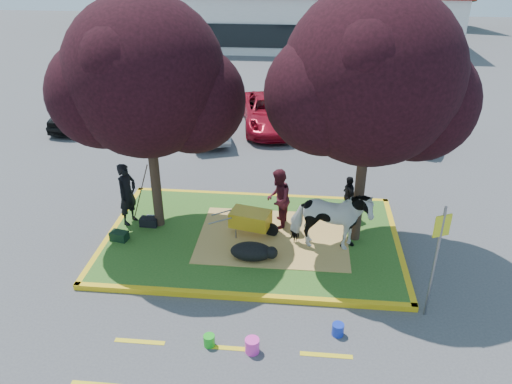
# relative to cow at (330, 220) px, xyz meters

# --- Properties ---
(ground) EXTENTS (90.00, 90.00, 0.00)m
(ground) POSITION_rel_cow_xyz_m (-2.14, 0.43, -1.05)
(ground) COLOR #424244
(ground) RESTS_ON ground
(median_island) EXTENTS (8.00, 5.00, 0.15)m
(median_island) POSITION_rel_cow_xyz_m (-2.14, 0.43, -0.97)
(median_island) COLOR #2A5B1C
(median_island) RESTS_ON ground
(curb_near) EXTENTS (8.30, 0.16, 0.15)m
(curb_near) POSITION_rel_cow_xyz_m (-2.14, -2.15, -0.97)
(curb_near) COLOR yellow
(curb_near) RESTS_ON ground
(curb_far) EXTENTS (8.30, 0.16, 0.15)m
(curb_far) POSITION_rel_cow_xyz_m (-2.14, 3.01, -0.97)
(curb_far) COLOR yellow
(curb_far) RESTS_ON ground
(curb_left) EXTENTS (0.16, 5.30, 0.15)m
(curb_left) POSITION_rel_cow_xyz_m (-6.22, 0.43, -0.97)
(curb_left) COLOR yellow
(curb_left) RESTS_ON ground
(curb_right) EXTENTS (0.16, 5.30, 0.15)m
(curb_right) POSITION_rel_cow_xyz_m (1.94, 0.43, -0.97)
(curb_right) COLOR yellow
(curb_right) RESTS_ON ground
(straw_bedding) EXTENTS (4.20, 3.00, 0.01)m
(straw_bedding) POSITION_rel_cow_xyz_m (-1.54, 0.43, -0.89)
(straw_bedding) COLOR tan
(straw_bedding) RESTS_ON median_island
(tree_purple_left) EXTENTS (5.06, 4.20, 6.51)m
(tree_purple_left) POSITION_rel_cow_xyz_m (-4.92, 0.81, 3.31)
(tree_purple_left) COLOR black
(tree_purple_left) RESTS_ON median_island
(tree_purple_right) EXTENTS (5.30, 4.40, 6.82)m
(tree_purple_right) POSITION_rel_cow_xyz_m (0.78, 0.61, 3.51)
(tree_purple_right) COLOR black
(tree_purple_right) RESTS_ON median_island
(fire_lane_stripe_a) EXTENTS (1.10, 0.12, 0.01)m
(fire_lane_stripe_a) POSITION_rel_cow_xyz_m (-4.14, -3.77, -1.04)
(fire_lane_stripe_a) COLOR yellow
(fire_lane_stripe_a) RESTS_ON ground
(fire_lane_stripe_b) EXTENTS (1.10, 0.12, 0.01)m
(fire_lane_stripe_b) POSITION_rel_cow_xyz_m (-2.14, -3.77, -1.04)
(fire_lane_stripe_b) COLOR yellow
(fire_lane_stripe_b) RESTS_ON ground
(fire_lane_stripe_c) EXTENTS (1.10, 0.12, 0.01)m
(fire_lane_stripe_c) POSITION_rel_cow_xyz_m (-0.14, -3.77, -1.04)
(fire_lane_stripe_c) COLOR yellow
(fire_lane_stripe_c) RESTS_ON ground
(retail_building) EXTENTS (20.40, 8.40, 4.40)m
(retail_building) POSITION_rel_cow_xyz_m (-0.14, 28.41, 1.20)
(retail_building) COLOR silver
(retail_building) RESTS_ON ground
(cow) EXTENTS (2.15, 1.02, 1.79)m
(cow) POSITION_rel_cow_xyz_m (0.00, 0.00, 0.00)
(cow) COLOR white
(cow) RESTS_ON median_island
(calf) EXTENTS (1.17, 0.75, 0.48)m
(calf) POSITION_rel_cow_xyz_m (-2.04, -0.69, -0.66)
(calf) COLOR black
(calf) RESTS_ON median_island
(handler) EXTENTS (0.66, 0.80, 1.88)m
(handler) POSITION_rel_cow_xyz_m (-5.84, 0.87, 0.04)
(handler) COLOR black
(handler) RESTS_ON median_island
(visitor_a) EXTENTS (0.76, 0.94, 1.81)m
(visitor_a) POSITION_rel_cow_xyz_m (-1.45, 1.05, 0.01)
(visitor_a) COLOR #4C151F
(visitor_a) RESTS_ON median_island
(visitor_b) EXTENTS (0.52, 0.84, 1.33)m
(visitor_b) POSITION_rel_cow_xyz_m (0.62, 1.86, -0.23)
(visitor_b) COLOR black
(visitor_b) RESTS_ON median_island
(wheelbarrow) EXTENTS (1.99, 0.89, 0.75)m
(wheelbarrow) POSITION_rel_cow_xyz_m (-2.18, 0.51, -0.38)
(wheelbarrow) COLOR black
(wheelbarrow) RESTS_ON median_island
(gear_bag_dark) EXTENTS (0.53, 0.31, 0.26)m
(gear_bag_dark) POSITION_rel_cow_xyz_m (-5.23, 0.71, -0.77)
(gear_bag_dark) COLOR black
(gear_bag_dark) RESTS_ON median_island
(gear_bag_green) EXTENTS (0.53, 0.39, 0.25)m
(gear_bag_green) POSITION_rel_cow_xyz_m (-5.84, -0.12, -0.77)
(gear_bag_green) COLOR black
(gear_bag_green) RESTS_ON median_island
(sign_post) EXTENTS (0.37, 0.19, 2.85)m
(sign_post) POSITION_rel_cow_xyz_m (2.16, -2.27, 0.74)
(sign_post) COLOR slate
(sign_post) RESTS_ON ground
(bucket_green) EXTENTS (0.27, 0.27, 0.26)m
(bucket_green) POSITION_rel_cow_xyz_m (-2.62, -3.72, -0.92)
(bucket_green) COLOR green
(bucket_green) RESTS_ON ground
(bucket_pink) EXTENTS (0.39, 0.39, 0.33)m
(bucket_pink) POSITION_rel_cow_xyz_m (-1.69, -3.82, -0.88)
(bucket_pink) COLOR #FE38BC
(bucket_pink) RESTS_ON ground
(bucket_blue) EXTENTS (0.28, 0.28, 0.28)m
(bucket_blue) POSITION_rel_cow_xyz_m (0.12, -3.13, -0.91)
(bucket_blue) COLOR #1730B8
(bucket_blue) RESTS_ON ground
(car_black) EXTENTS (1.78, 4.35, 1.48)m
(car_black) POSITION_rel_cow_xyz_m (-10.91, 9.45, -0.31)
(car_black) COLOR black
(car_black) RESTS_ON ground
(car_silver) EXTENTS (2.82, 4.51, 1.40)m
(car_silver) POSITION_rel_cow_xyz_m (-5.03, 8.49, -0.35)
(car_silver) COLOR #ACAEB5
(car_silver) RESTS_ON ground
(car_red) EXTENTS (3.24, 5.47, 1.43)m
(car_red) POSITION_rel_cow_xyz_m (-2.32, 9.85, -0.33)
(car_red) COLOR maroon
(car_red) RESTS_ON ground
(car_white) EXTENTS (2.50, 5.26, 1.48)m
(car_white) POSITION_rel_cow_xyz_m (0.51, 9.81, -0.31)
(car_white) COLOR silver
(car_white) RESTS_ON ground
(car_grey) EXTENTS (2.93, 4.95, 1.54)m
(car_grey) POSITION_rel_cow_xyz_m (4.08, 9.18, -0.28)
(car_grey) COLOR #595C60
(car_grey) RESTS_ON ground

